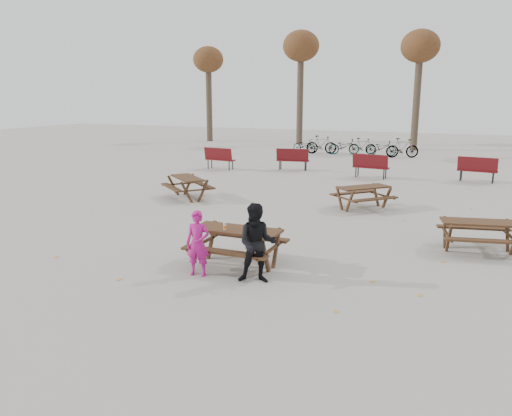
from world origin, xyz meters
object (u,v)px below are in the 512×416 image
at_px(main_picnic_table, 237,238).
at_px(soda_bottle, 225,226).
at_px(child, 198,243).
at_px(picnic_table_north, 188,188).
at_px(picnic_table_east, 478,236).
at_px(picnic_table_far, 363,198).
at_px(food_tray, 252,230).
at_px(adult, 257,243).

relative_size(main_picnic_table, soda_bottle, 10.59).
height_order(child, picnic_table_north, child).
distance_m(picnic_table_east, picnic_table_far, 4.62).
relative_size(food_tray, picnic_table_east, 0.11).
bearing_deg(soda_bottle, picnic_table_east, 33.02).
xyz_separation_m(food_tray, child, (-0.79, -0.80, -0.15)).
relative_size(main_picnic_table, adult, 1.19).
bearing_deg(picnic_table_north, picnic_table_east, 24.08).
height_order(food_tray, adult, adult).
xyz_separation_m(food_tray, picnic_table_north, (-4.79, 5.57, -0.43)).
xyz_separation_m(picnic_table_east, picnic_table_far, (-3.23, 3.31, 0.00)).
bearing_deg(picnic_table_east, picnic_table_north, 151.98).
relative_size(adult, picnic_table_east, 0.93).
height_order(food_tray, picnic_table_east, food_tray).
height_order(main_picnic_table, food_tray, food_tray).
relative_size(food_tray, picnic_table_far, 0.11).
height_order(picnic_table_east, picnic_table_north, picnic_table_north).
xyz_separation_m(soda_bottle, adult, (0.94, -0.56, -0.09)).
relative_size(food_tray, soda_bottle, 1.06).
bearing_deg(picnic_table_east, soda_bottle, -158.97).
height_order(food_tray, child, child).
xyz_separation_m(food_tray, picnic_table_east, (4.25, 2.98, -0.44)).
height_order(picnic_table_north, picnic_table_far, picnic_table_north).
bearing_deg(main_picnic_table, adult, -44.10).
distance_m(food_tray, picnic_table_north, 7.36).
xyz_separation_m(main_picnic_table, child, (-0.44, -0.84, 0.06)).
xyz_separation_m(main_picnic_table, picnic_table_east, (4.60, 2.94, -0.24)).
bearing_deg(adult, picnic_table_north, 110.79).
bearing_deg(picnic_table_north, food_tray, -9.19).
xyz_separation_m(main_picnic_table, food_tray, (0.35, -0.04, 0.21)).
xyz_separation_m(adult, picnic_table_north, (-5.20, 6.26, -0.39)).
height_order(main_picnic_table, picnic_table_far, main_picnic_table).
height_order(picnic_table_east, picnic_table_far, picnic_table_far).
distance_m(adult, picnic_table_east, 5.33).
height_order(child, picnic_table_east, child).
height_order(main_picnic_table, soda_bottle, soda_bottle).
distance_m(main_picnic_table, child, 0.95).
distance_m(food_tray, soda_bottle, 0.56).
distance_m(food_tray, picnic_table_far, 6.39).
bearing_deg(child, picnic_table_far, 65.38).
bearing_deg(picnic_table_north, main_picnic_table, -11.12).
height_order(soda_bottle, child, child).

